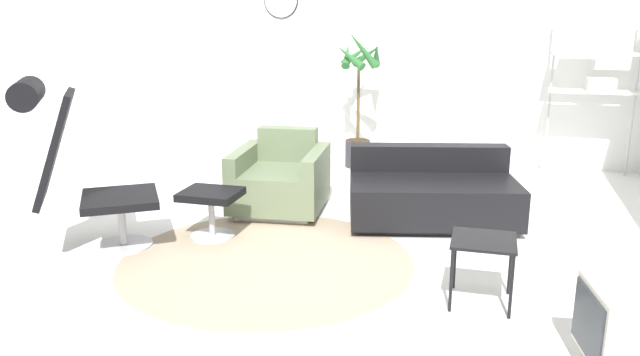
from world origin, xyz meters
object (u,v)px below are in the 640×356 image
potted_plant (359,107)px  couch_low (432,195)px  lounge_chair (70,153)px  shelf_unit (593,67)px  crt_television (635,330)px  side_table (483,247)px  ottoman (211,203)px  armchair_red (281,181)px

potted_plant → couch_low: bearing=-59.8°
lounge_chair → potted_plant: 3.56m
couch_low → shelf_unit: bearing=-139.4°
couch_low → shelf_unit: shelf_unit is taller
potted_plant → lounge_chair: bearing=-114.7°
lounge_chair → crt_television: (3.73, -0.73, -0.51)m
couch_low → crt_television: size_ratio=2.91×
side_table → crt_television: (0.75, -0.65, -0.12)m
ottoman → shelf_unit: size_ratio=0.25×
side_table → crt_television: 1.00m
lounge_chair → crt_television: bearing=45.6°
crt_television → shelf_unit: bearing=-13.9°
armchair_red → shelf_unit: size_ratio=0.53×
potted_plant → shelf_unit: 2.57m
crt_television → shelf_unit: shelf_unit is taller
ottoman → potted_plant: size_ratio=0.28×
armchair_red → potted_plant: bearing=-105.9°
side_table → shelf_unit: (1.02, 3.57, 0.83)m
lounge_chair → couch_low: size_ratio=0.84×
shelf_unit → couch_low: bearing=-126.1°
crt_television → lounge_chair: bearing=68.6°
armchair_red → potted_plant: size_ratio=0.59×
side_table → potted_plant: (-1.49, 3.32, 0.33)m
shelf_unit → ottoman: bearing=-137.1°
lounge_chair → potted_plant: (1.49, 3.23, -0.06)m
crt_television → shelf_unit: size_ratio=0.30×
shelf_unit → side_table: bearing=-105.9°
potted_plant → shelf_unit: size_ratio=0.89×
couch_low → shelf_unit: size_ratio=0.88×
potted_plant → shelf_unit: (2.51, 0.25, 0.50)m
ottoman → side_table: (2.13, -0.64, 0.09)m
couch_low → potted_plant: 2.11m
ottoman → armchair_red: armchair_red is taller
crt_television → armchair_red: bearing=40.1°
armchair_red → side_table: 2.37m
lounge_chair → armchair_red: lounge_chair is taller
armchair_red → couch_low: (1.37, 0.05, -0.04)m
ottoman → potted_plant: potted_plant is taller
ottoman → armchair_red: (0.30, 0.85, -0.02)m
ottoman → shelf_unit: (3.15, 2.92, 0.92)m
armchair_red → shelf_unit: (2.85, 2.07, 0.94)m
crt_television → potted_plant: 4.58m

